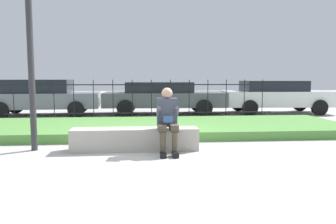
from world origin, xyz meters
name	(u,v)px	position (x,y,z in m)	size (l,w,h in m)	color
ground_plane	(144,150)	(0.00, 0.00, 0.00)	(60.00, 60.00, 0.00)	#B2AFA8
stone_bench	(135,140)	(-0.17, 0.00, 0.19)	(2.48, 0.47, 0.43)	#ADA89E
person_seated_reader	(167,118)	(0.45, -0.27, 0.67)	(0.42, 0.73, 1.23)	black
grass_berm	(143,127)	(0.00, 2.27, 0.11)	(10.77, 3.14, 0.21)	#569342
iron_fence	(142,99)	(0.00, 4.37, 0.72)	(8.77, 0.03, 1.36)	black
car_parked_center	(163,97)	(0.84, 6.46, 0.69)	(4.74, 2.15, 1.26)	#4C5156
car_parked_left	(43,97)	(-3.76, 6.41, 0.72)	(4.24, 2.14, 1.36)	slate
car_parked_right	(276,96)	(5.41, 6.40, 0.70)	(4.40, 2.07, 1.31)	silver
street_lamp	(30,30)	(-2.14, 0.14, 2.32)	(0.28, 0.28, 3.76)	#2D2D30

